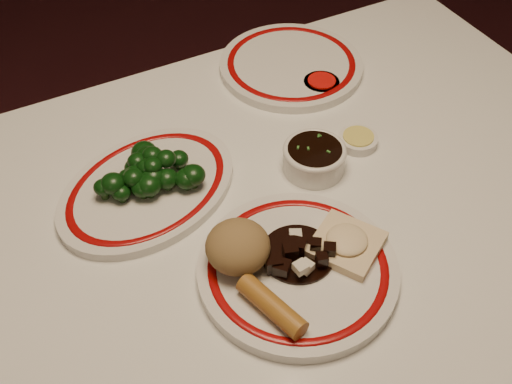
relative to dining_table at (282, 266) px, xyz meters
The scene contains 12 objects.
dining_table is the anchor object (origin of this frame).
main_plate 0.13m from the dining_table, 106.64° to the right, with size 0.34×0.34×0.02m.
rice_mound 0.17m from the dining_table, 158.33° to the right, with size 0.09×0.09×0.06m, color olive.
spring_roll 0.20m from the dining_table, 125.26° to the right, with size 0.03×0.03×0.10m, color #A56D28.
fried_wonton 0.15m from the dining_table, 59.35° to the right, with size 0.12×0.12×0.02m.
stirfry_heap 0.14m from the dining_table, 106.00° to the right, with size 0.11×0.10×0.03m.
broccoli_plate 0.24m from the dining_table, 133.07° to the left, with size 0.36×0.33×0.02m.
broccoli_pile 0.25m from the dining_table, 131.62° to the left, with size 0.16×0.12×0.05m.
soy_bowl 0.17m from the dining_table, 39.89° to the left, with size 0.10×0.10×0.04m.
sweet_sour_dish 0.35m from the dining_table, 49.00° to the left, with size 0.06×0.06×0.02m.
mustard_dish 0.24m from the dining_table, 27.13° to the left, with size 0.06×0.06×0.02m.
far_plate 0.40m from the dining_table, 58.47° to the left, with size 0.29×0.29×0.02m.
Camera 1 is at (-0.31, -0.51, 1.45)m, focal length 45.00 mm.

